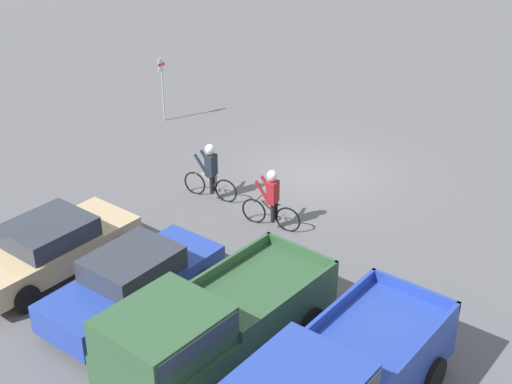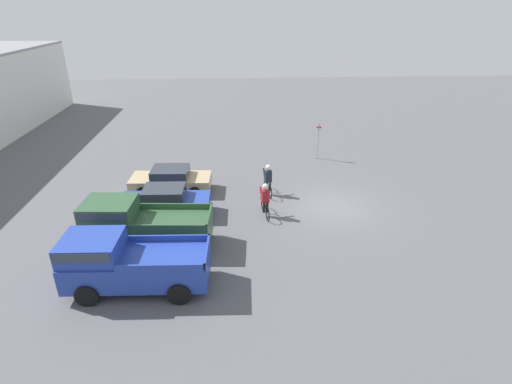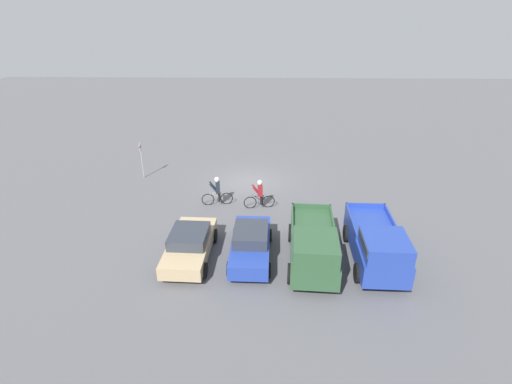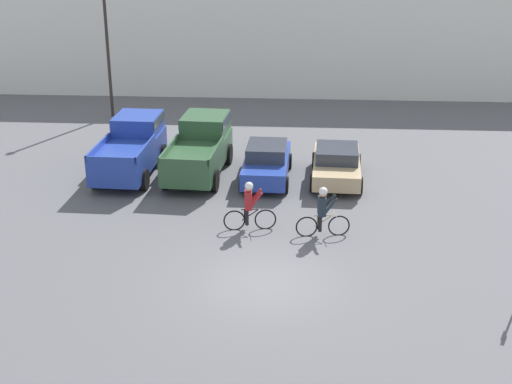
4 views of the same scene
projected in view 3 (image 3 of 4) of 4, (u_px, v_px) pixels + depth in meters
The scene contains 8 objects.
ground_plane at pixel (249, 182), 26.36m from camera, with size 80.00×80.00×0.00m, color #56565B.
pickup_truck_0 at pixel (377, 244), 17.53m from camera, with size 2.33×5.21×2.13m.
pickup_truck_1 at pixel (313, 245), 17.44m from camera, with size 2.45×5.41×2.14m.
sedan_0 at pixel (251, 243), 18.29m from camera, with size 1.98×4.45×1.48m.
sedan_1 at pixel (190, 244), 18.28m from camera, with size 2.15×4.47×1.38m.
cyclist_0 at pixel (217, 190), 23.04m from camera, with size 1.81×0.52×1.76m.
cyclist_1 at pixel (260, 193), 22.68m from camera, with size 1.79×0.51×1.75m.
fire_lane_sign at pixel (141, 157), 26.34m from camera, with size 0.06×0.30×2.51m.
Camera 3 is at (-1.00, 24.07, 10.74)m, focal length 28.00 mm.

